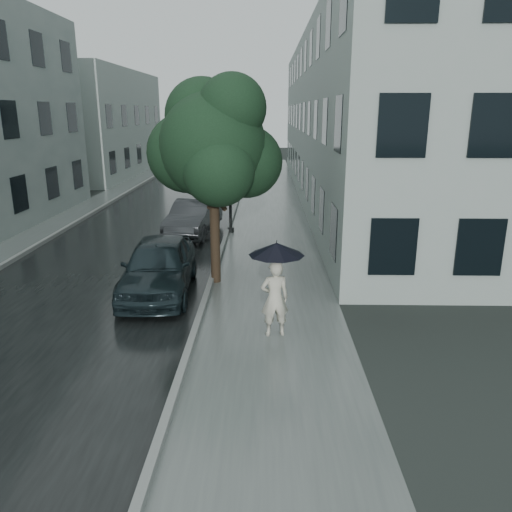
{
  "coord_description": "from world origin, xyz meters",
  "views": [
    {
      "loc": [
        0.05,
        -10.89,
        4.95
      ],
      "look_at": [
        -0.21,
        1.6,
        1.3
      ],
      "focal_mm": 35.0,
      "sensor_mm": 36.0,
      "label": 1
    }
  ],
  "objects_px": {
    "street_tree": "(213,144)",
    "car_near": "(159,266)",
    "pedestrian": "(275,298)",
    "lamp_post": "(226,156)",
    "car_far": "(194,217)"
  },
  "relations": [
    {
      "from": "street_tree",
      "to": "car_near",
      "type": "bearing_deg",
      "value": -144.06
    },
    {
      "from": "car_near",
      "to": "car_far",
      "type": "distance_m",
      "value": 6.9
    },
    {
      "from": "street_tree",
      "to": "lamp_post",
      "type": "xyz_separation_m",
      "value": [
        -0.14,
        6.27,
        -0.86
      ]
    },
    {
      "from": "pedestrian",
      "to": "lamp_post",
      "type": "xyz_separation_m",
      "value": [
        -1.84,
        10.07,
        2.29
      ]
    },
    {
      "from": "street_tree",
      "to": "lamp_post",
      "type": "bearing_deg",
      "value": 91.28
    },
    {
      "from": "street_tree",
      "to": "car_near",
      "type": "distance_m",
      "value": 3.74
    },
    {
      "from": "car_near",
      "to": "car_far",
      "type": "height_order",
      "value": "car_near"
    },
    {
      "from": "street_tree",
      "to": "car_far",
      "type": "height_order",
      "value": "street_tree"
    },
    {
      "from": "pedestrian",
      "to": "street_tree",
      "type": "distance_m",
      "value": 5.22
    },
    {
      "from": "pedestrian",
      "to": "car_near",
      "type": "distance_m",
      "value": 4.19
    },
    {
      "from": "car_near",
      "to": "car_far",
      "type": "xyz_separation_m",
      "value": [
        -0.01,
        6.9,
        -0.06
      ]
    },
    {
      "from": "lamp_post",
      "to": "car_far",
      "type": "xyz_separation_m",
      "value": [
        -1.36,
        -0.45,
        -2.46
      ]
    },
    {
      "from": "pedestrian",
      "to": "lamp_post",
      "type": "height_order",
      "value": "lamp_post"
    },
    {
      "from": "lamp_post",
      "to": "pedestrian",
      "type": "bearing_deg",
      "value": -65.72
    },
    {
      "from": "car_near",
      "to": "street_tree",
      "type": "bearing_deg",
      "value": 32.98
    }
  ]
}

